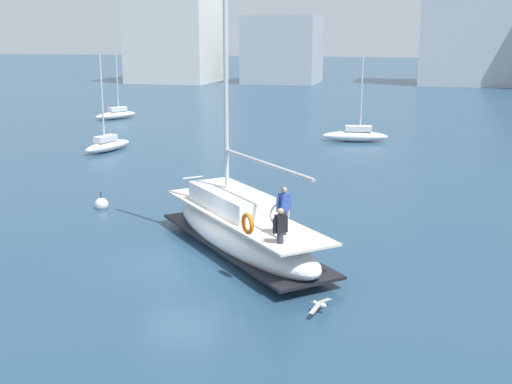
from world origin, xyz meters
The scene contains 8 objects.
ground_plane centered at (0.00, 0.00, 0.00)m, with size 400.00×400.00×0.00m, color navy.
main_sailboat centered at (1.74, 1.74, 0.91)m, with size 8.33×8.64×13.38m.
moored_sloop_near centered at (3.06, 27.85, 0.51)m, with size 4.88×1.75×6.25m.
moored_sloop_far centered at (-12.66, 19.57, 0.49)m, with size 2.00×4.41×6.52m.
moored_cutter_left centered at (-19.78, 35.28, 0.48)m, with size 3.03×4.20×6.31m.
seagull centered at (5.37, -2.84, 0.26)m, with size 0.53×1.24×0.18m.
mooring_buoy centered at (-6.08, 6.01, 0.19)m, with size 0.62×0.62×0.91m.
waterfront_buildings centered at (3.81, 83.71, 9.76)m, with size 76.24×17.22×22.02m.
Camera 1 is at (7.97, -20.15, 7.79)m, focal length 46.07 mm.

